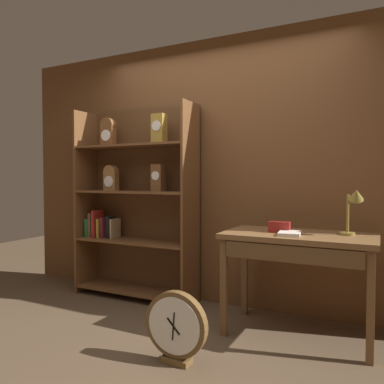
# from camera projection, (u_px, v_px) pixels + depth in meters

# --- Properties ---
(ground_plane) EXTENTS (10.00, 10.00, 0.00)m
(ground_plane) POSITION_uv_depth(u_px,v_px,m) (144.00, 362.00, 2.55)
(ground_plane) COLOR brown
(back_wood_panel) EXTENTS (4.80, 0.05, 2.60)m
(back_wood_panel) POSITION_uv_depth(u_px,v_px,m) (221.00, 172.00, 3.71)
(back_wood_panel) COLOR brown
(back_wood_panel) RESTS_ON ground
(bookshelf) EXTENTS (1.32, 0.37, 1.95)m
(bookshelf) POSITION_uv_depth(u_px,v_px,m) (135.00, 203.00, 3.93)
(bookshelf) COLOR brown
(bookshelf) RESTS_ON ground
(workbench) EXTENTS (1.14, 0.61, 0.81)m
(workbench) POSITION_uv_depth(u_px,v_px,m) (298.00, 248.00, 2.93)
(workbench) COLOR brown
(workbench) RESTS_ON ground
(desk_lamp) EXTENTS (0.18, 0.18, 0.38)m
(desk_lamp) POSITION_uv_depth(u_px,v_px,m) (354.00, 204.00, 2.81)
(desk_lamp) COLOR olive
(desk_lamp) RESTS_ON workbench
(toolbox_small) EXTENTS (0.16, 0.10, 0.09)m
(toolbox_small) POSITION_uv_depth(u_px,v_px,m) (280.00, 227.00, 3.01)
(toolbox_small) COLOR maroon
(toolbox_small) RESTS_ON workbench
(open_repair_manual) EXTENTS (0.19, 0.24, 0.02)m
(open_repair_manual) POSITION_uv_depth(u_px,v_px,m) (290.00, 233.00, 2.87)
(open_repair_manual) COLOR silver
(open_repair_manual) RESTS_ON workbench
(round_clock_large) EXTENTS (0.45, 0.11, 0.49)m
(round_clock_large) POSITION_uv_depth(u_px,v_px,m) (176.00, 327.00, 2.52)
(round_clock_large) COLOR brown
(round_clock_large) RESTS_ON ground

